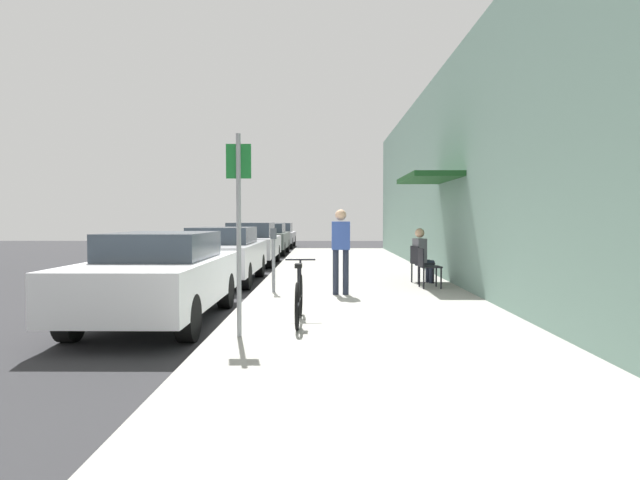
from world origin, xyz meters
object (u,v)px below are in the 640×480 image
object	(u,v)px
cafe_chair_1	(419,262)
seated_patron_1	(422,253)
parked_car_0	(160,275)
parked_car_1	(222,254)
parking_meter	(273,255)
bicycle_0	(299,298)
cafe_chair_0	(427,265)
street_sign	(239,218)
parked_car_3	(268,238)
parked_car_2	(251,243)
pedestrian_standing	(341,245)
parked_car_4	(278,235)

from	to	relation	value
cafe_chair_1	seated_patron_1	world-z (taller)	seated_patron_1
parked_car_0	parked_car_1	size ratio (longest dim) A/B	1.00
parking_meter	bicycle_0	world-z (taller)	parking_meter
seated_patron_1	cafe_chair_0	bearing A→B (deg)	-93.81
parked_car_0	street_sign	xyz separation A→B (m)	(1.50, -1.58, 0.90)
seated_patron_1	parked_car_3	bearing A→B (deg)	112.09
parked_car_1	parked_car_2	distance (m)	5.41
parked_car_1	bicycle_0	size ratio (longest dim) A/B	2.57
street_sign	bicycle_0	distance (m)	1.63
pedestrian_standing	parked_car_3	bearing A→B (deg)	101.76
street_sign	cafe_chair_0	world-z (taller)	street_sign
parking_meter	pedestrian_standing	distance (m)	1.44
parked_car_0	parked_car_3	xyz separation A→B (m)	(0.00, 16.30, -0.00)
bicycle_0	street_sign	bearing A→B (deg)	-129.46
parked_car_2	parked_car_3	world-z (taller)	parked_car_2
parked_car_2	parked_car_4	size ratio (longest dim) A/B	1.00
bicycle_0	cafe_chair_1	distance (m)	5.57
cafe_chair_0	pedestrian_standing	xyz separation A→B (m)	(-1.91, -1.07, 0.50)
parked_car_0	pedestrian_standing	xyz separation A→B (m)	(2.93, 2.26, 0.38)
pedestrian_standing	parked_car_4	bearing A→B (deg)	98.37
street_sign	seated_patron_1	xyz separation A→B (m)	(3.40, 5.82, -0.82)
parked_car_2	parked_car_0	bearing A→B (deg)	-90.00
parked_car_2	seated_patron_1	world-z (taller)	parked_car_2
parked_car_2	seated_patron_1	bearing A→B (deg)	-52.69
bicycle_0	parked_car_0	bearing A→B (deg)	162.65
cafe_chair_0	seated_patron_1	world-z (taller)	seated_patron_1
parked_car_4	street_sign	xyz separation A→B (m)	(1.50, -23.72, 0.92)
parked_car_1	parked_car_3	world-z (taller)	parked_car_1
parked_car_0	cafe_chair_0	xyz separation A→B (m)	(4.84, 3.33, -0.12)
parked_car_0	parked_car_2	world-z (taller)	parked_car_2
parked_car_0	pedestrian_standing	world-z (taller)	pedestrian_standing
parking_meter	cafe_chair_1	world-z (taller)	parking_meter
parking_meter	parked_car_2	bearing A→B (deg)	100.92
parking_meter	cafe_chair_1	bearing A→B (deg)	25.86
cafe_chair_1	pedestrian_standing	world-z (taller)	pedestrian_standing
parked_car_4	pedestrian_standing	distance (m)	20.10
parked_car_3	seated_patron_1	xyz separation A→B (m)	(4.90, -12.06, 0.08)
bicycle_0	seated_patron_1	bearing A→B (deg)	61.61
parked_car_4	cafe_chair_1	size ratio (longest dim) A/B	5.06
street_sign	cafe_chair_1	distance (m)	6.78
parked_car_4	seated_patron_1	bearing A→B (deg)	-74.70
parked_car_1	parked_car_4	bearing A→B (deg)	90.00
parked_car_2	parked_car_4	xyz separation A→B (m)	(0.00, 11.47, -0.05)
parked_car_0	parking_meter	bearing A→B (deg)	59.49
parked_car_0	cafe_chair_0	distance (m)	5.87
parked_car_0	parked_car_4	size ratio (longest dim) A/B	1.00
parked_car_0	parked_car_3	bearing A→B (deg)	90.00
parked_car_4	pedestrian_standing	size ratio (longest dim) A/B	2.59
cafe_chair_1	pedestrian_standing	size ratio (longest dim) A/B	0.51
parked_car_2	street_sign	distance (m)	12.37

